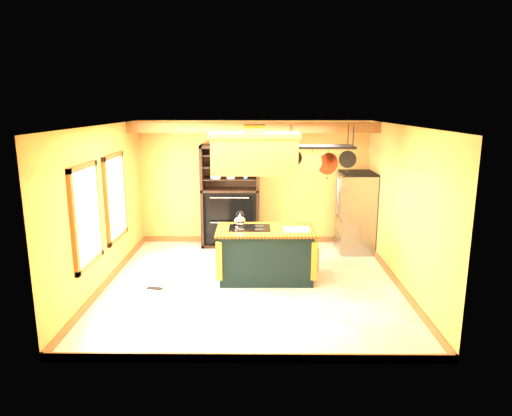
{
  "coord_description": "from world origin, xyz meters",
  "views": [
    {
      "loc": [
        0.14,
        -7.41,
        3.02
      ],
      "look_at": [
        0.07,
        0.3,
        1.28
      ],
      "focal_mm": 32.0,
      "sensor_mm": 36.0,
      "label": 1
    }
  ],
  "objects_px": {
    "pot_rack": "(321,152)",
    "refrigerator": "(355,214)",
    "hutch": "(231,207)",
    "range_hood": "(255,152)",
    "kitchen_island": "(266,253)"
  },
  "relations": [
    {
      "from": "range_hood",
      "to": "pot_rack",
      "type": "xyz_separation_m",
      "value": [
        1.1,
        0.0,
        -0.0
      ]
    },
    {
      "from": "kitchen_island",
      "to": "range_hood",
      "type": "height_order",
      "value": "range_hood"
    },
    {
      "from": "range_hood",
      "to": "kitchen_island",
      "type": "bearing_deg",
      "value": 0.22
    },
    {
      "from": "kitchen_island",
      "to": "pot_rack",
      "type": "relative_size",
      "value": 1.49
    },
    {
      "from": "refrigerator",
      "to": "hutch",
      "type": "bearing_deg",
      "value": 171.66
    },
    {
      "from": "kitchen_island",
      "to": "pot_rack",
      "type": "distance_m",
      "value": 2.0
    },
    {
      "from": "range_hood",
      "to": "pot_rack",
      "type": "relative_size",
      "value": 1.28
    },
    {
      "from": "refrigerator",
      "to": "kitchen_island",
      "type": "bearing_deg",
      "value": -138.99
    },
    {
      "from": "range_hood",
      "to": "refrigerator",
      "type": "bearing_deg",
      "value": 38.22
    },
    {
      "from": "range_hood",
      "to": "refrigerator",
      "type": "height_order",
      "value": "range_hood"
    },
    {
      "from": "pot_rack",
      "to": "hutch",
      "type": "bearing_deg",
      "value": 129.25
    },
    {
      "from": "pot_rack",
      "to": "refrigerator",
      "type": "height_order",
      "value": "pot_rack"
    },
    {
      "from": "refrigerator",
      "to": "hutch",
      "type": "relative_size",
      "value": 0.74
    },
    {
      "from": "kitchen_island",
      "to": "refrigerator",
      "type": "height_order",
      "value": "refrigerator"
    },
    {
      "from": "kitchen_island",
      "to": "range_hood",
      "type": "xyz_separation_m",
      "value": [
        -0.2,
        -0.0,
        1.79
      ]
    }
  ]
}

